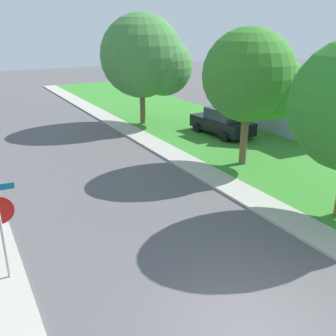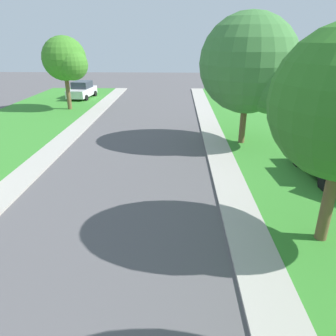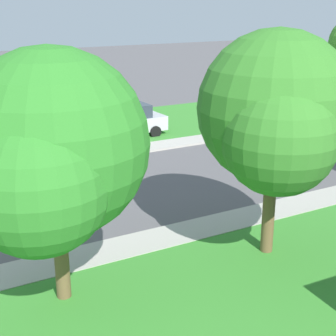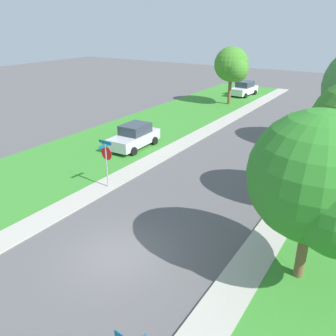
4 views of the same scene
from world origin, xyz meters
name	(u,v)px [view 2 (image 2 of 4)]	position (x,y,z in m)	size (l,w,h in m)	color
sidewalk_east	(232,189)	(4.70, 12.00, 0.05)	(1.40, 56.00, 0.10)	#ADA89E
sidewalk_west	(12,186)	(-4.70, 12.00, 0.05)	(1.40, 56.00, 0.10)	#ADA89E
car_black_kerbside_mid	(332,160)	(9.31, 13.42, 0.87)	(2.26, 4.41, 1.76)	black
car_white_driveway_right	(82,90)	(-7.64, 33.15, 0.87)	(2.32, 4.44, 1.76)	white
tree_across_left	(255,67)	(6.55, 18.20, 4.44)	(5.83, 5.42, 7.33)	brown
tree_corner_large	(66,60)	(-6.99, 27.46, 4.20)	(3.91, 3.63, 6.14)	brown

